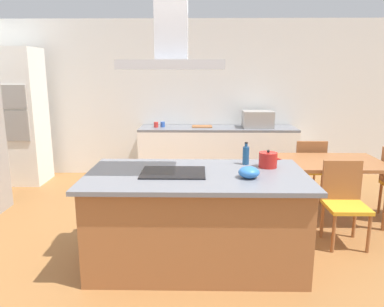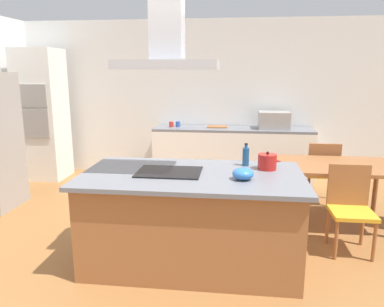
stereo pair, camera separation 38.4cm
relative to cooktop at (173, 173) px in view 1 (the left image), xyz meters
name	(u,v)px [view 1 (the left image)]	position (x,y,z in m)	size (l,w,h in m)	color
ground	(197,206)	(0.22, 1.50, -0.91)	(16.00, 16.00, 0.00)	#936033
wall_back	(198,99)	(0.22, 3.25, 0.44)	(7.20, 0.10, 2.70)	white
kitchen_island	(196,218)	(0.22, 0.00, -0.45)	(2.07, 1.13, 0.90)	#995B33
cooktop	(173,173)	(0.00, 0.00, 0.00)	(0.60, 0.44, 0.01)	black
tea_kettle	(268,160)	(0.93, 0.23, 0.07)	(0.23, 0.18, 0.18)	#B21E19
olive_oil_bottle	(246,155)	(0.72, 0.35, 0.09)	(0.07, 0.07, 0.23)	navy
mixing_bowl	(249,172)	(0.69, -0.15, 0.05)	(0.19, 0.19, 0.10)	#2D6BB7
back_counter	(217,153)	(0.56, 2.88, -0.46)	(2.65, 0.62, 0.90)	white
countertop_microwave	(258,119)	(1.23, 2.88, 0.13)	(0.50, 0.38, 0.28)	#9E9993
coffee_mug_red	(156,125)	(-0.48, 2.87, 0.04)	(0.08, 0.08, 0.09)	red
coffee_mug_blue	(163,124)	(-0.37, 2.91, 0.04)	(0.08, 0.08, 0.09)	#2D56B2
cutting_board	(202,126)	(0.30, 2.93, 0.00)	(0.34, 0.24, 0.02)	#995B33
wall_oven_stack	(20,117)	(-2.68, 2.65, 0.20)	(0.70, 0.66, 2.20)	white
dining_table	(325,167)	(1.81, 1.13, -0.24)	(1.40, 0.90, 0.75)	#995B33
chair_facing_island	(344,197)	(1.81, 0.47, -0.40)	(0.42, 0.42, 0.89)	gold
chair_facing_back_wall	(308,166)	(1.81, 1.80, -0.40)	(0.42, 0.42, 0.89)	gold
range_hood	(172,40)	(0.00, 0.00, 1.20)	(0.90, 0.55, 0.78)	#ADADB2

